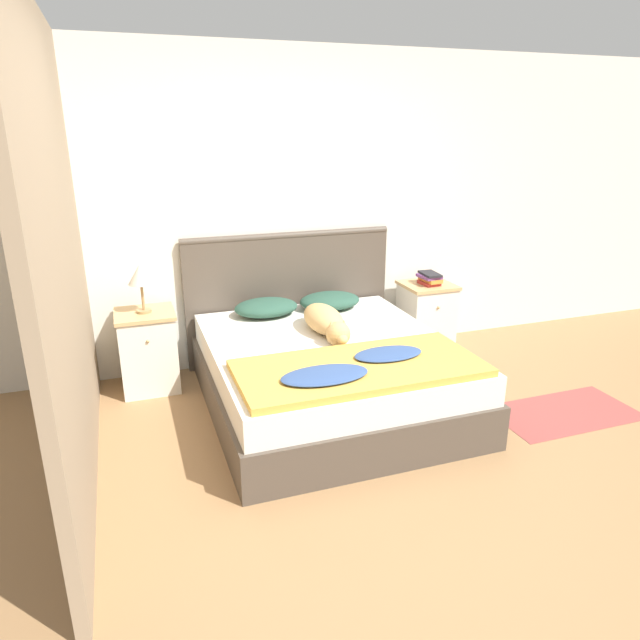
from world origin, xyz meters
name	(u,v)px	position (x,y,z in m)	size (l,w,h in m)	color
ground_plane	(375,494)	(0.00, 0.00, 0.00)	(16.00, 16.00, 0.00)	#997047
wall_back	(271,212)	(0.00, 2.13, 1.27)	(9.00, 0.06, 2.55)	silver
wall_side_left	(64,251)	(-1.49, 1.05, 1.27)	(0.06, 3.10, 2.55)	gray
bed	(329,375)	(0.13, 1.08, 0.25)	(1.69, 1.90, 0.50)	#4C4238
headboard	(290,294)	(0.13, 2.06, 0.58)	(1.77, 0.06, 1.11)	#4C4238
nightstand_left	(148,350)	(-1.08, 1.82, 0.31)	(0.44, 0.43, 0.62)	silver
nightstand_right	(426,317)	(1.33, 1.82, 0.31)	(0.44, 0.43, 0.62)	silver
pillow_left	(266,307)	(-0.15, 1.80, 0.57)	(0.51, 0.37, 0.13)	#284C3D
pillow_right	(330,301)	(0.40, 1.80, 0.57)	(0.51, 0.37, 0.13)	#284C3D
quilt	(358,368)	(0.11, 0.53, 0.53)	(1.53, 0.71, 0.08)	gold
dog	(326,321)	(0.17, 1.25, 0.59)	(0.26, 0.76, 0.19)	tan
book_stack	(430,278)	(1.33, 1.80, 0.68)	(0.17, 0.23, 0.10)	#AD2D28
table_lamp	(140,276)	(-1.08, 1.82, 0.90)	(0.18, 0.18, 0.37)	#9E7A4C
rug	(564,412)	(1.68, 0.42, 0.00)	(1.03, 0.55, 0.00)	#93423D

